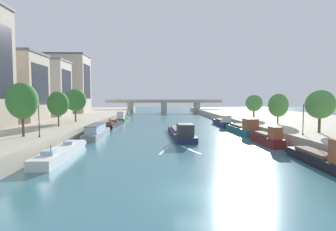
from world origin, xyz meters
TOP-DOWN VIEW (x-y plane):
  - ground_plane at (0.00, 0.00)m, footprint 400.00×400.00m
  - quay_left at (-34.18, 55.00)m, footprint 36.00×170.00m
  - quay_right at (34.18, 55.00)m, footprint 36.00×170.00m
  - barge_midriver at (1.62, 29.54)m, footprint 4.06×20.16m
  - wake_behind_barge at (0.13, 16.60)m, footprint 5.60×6.00m
  - moored_boat_left_end at (-14.16, 12.94)m, footprint 2.63×14.56m
  - moored_boat_left_second at (-14.00, 30.63)m, footprint 2.85×14.94m
  - moored_boat_left_near at (-14.11, 48.02)m, footprint 3.55×15.08m
  - moored_boat_left_midway at (-13.64, 65.01)m, footprint 3.02×14.37m
  - moored_boat_right_end at (14.38, 7.16)m, footprint 2.44×11.90m
  - moored_boat_right_second at (14.06, 20.82)m, footprint 1.91×10.03m
  - moored_boat_right_upstream at (14.57, 34.11)m, footprint 3.25×14.55m
  - moored_boat_right_gap_after at (13.96, 49.19)m, footprint 2.49×13.32m
  - tree_left_far at (-20.73, 17.21)m, footprint 4.02×4.02m
  - tree_left_third at (-20.86, 30.46)m, footprint 3.79×3.79m
  - tree_left_past_mid at (-20.85, 40.59)m, footprint 4.74×4.74m
  - tree_right_third at (21.64, 19.91)m, footprint 4.17×4.17m
  - tree_right_nearest at (21.91, 34.70)m, footprint 3.96×3.96m
  - tree_right_midway at (21.67, 48.11)m, footprint 4.19×4.19m
  - lamppost_left_bank at (-18.32, 16.56)m, footprint 0.28×0.28m
  - lamppost_right_bank at (17.91, 17.60)m, footprint 0.28×0.28m
  - building_left_corner at (-36.05, 42.29)m, footprint 14.57×10.88m
  - building_left_tall at (-36.05, 62.00)m, footprint 12.89×10.18m
  - building_left_far_end at (-36.05, 80.07)m, footprint 15.57×11.36m
  - bridge_far at (0.00, 112.60)m, footprint 56.36×4.40m

SIDE VIEW (x-z plane):
  - ground_plane at x=0.00m, z-range 0.00..0.00m
  - wake_behind_barge at x=0.13m, z-range 0.00..0.03m
  - moored_boat_left_near at x=-14.11m, z-range -0.52..1.63m
  - moored_boat_left_end at x=-14.16m, z-range -0.52..1.65m
  - barge_midriver at x=1.62m, z-range -0.60..2.30m
  - moored_boat_left_midway at x=-13.64m, z-range -0.68..2.51m
  - moored_boat_right_gap_after at x=13.96m, z-range -0.57..2.42m
  - moored_boat_right_end at x=14.38m, z-range -0.70..2.57m
  - quay_left at x=-34.18m, z-range 0.00..1.89m
  - quay_right at x=34.18m, z-range 0.00..1.89m
  - moored_boat_right_second at x=14.06m, z-range -0.58..2.48m
  - moored_boat_left_second at x=-14.00m, z-range -0.19..2.13m
  - moored_boat_right_upstream at x=14.57m, z-range -0.68..2.64m
  - bridge_far at x=0.00m, z-range 0.84..7.32m
  - lamppost_left_bank at x=-18.32m, z-range 2.11..6.60m
  - lamppost_right_bank at x=17.91m, z-range 2.11..6.65m
  - tree_right_nearest at x=21.91m, z-range 2.59..8.76m
  - tree_right_midway at x=21.67m, z-range 2.82..8.92m
  - tree_left_third at x=-20.86m, z-range 2.85..9.29m
  - tree_right_third at x=21.64m, z-range 2.93..9.39m
  - tree_left_past_mid at x=-20.85m, z-range 3.07..10.34m
  - tree_left_far at x=-20.73m, z-range 3.07..10.36m
  - building_left_corner at x=-36.05m, z-range 1.90..17.39m
  - building_left_tall at x=-36.05m, z-range 1.90..18.35m
  - building_left_far_end at x=-36.05m, z-range 1.90..22.79m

